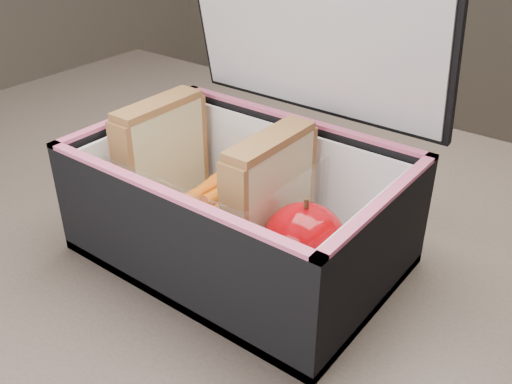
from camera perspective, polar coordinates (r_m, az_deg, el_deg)
kitchen_table at (r=0.57m, az=0.64°, el=-14.76°), size 1.20×0.80×0.75m
lunch_bag at (r=0.49m, az=-1.37°, el=-0.51°), size 0.27×0.21×0.27m
plastic_tub at (r=0.53m, az=-4.32°, el=0.22°), size 0.17×0.12×0.07m
sandwich_left at (r=0.56m, az=-9.40°, el=3.94°), size 0.03×0.09×0.11m
sandwich_right at (r=0.48m, az=1.37°, el=-0.10°), size 0.03×0.09×0.11m
carrot_sticks at (r=0.54m, az=-4.03°, el=-0.75°), size 0.04×0.15×0.03m
paper_napkin at (r=0.48m, az=5.71°, el=-8.21°), size 0.08×0.08×0.01m
red_apple at (r=0.45m, az=4.86°, el=-4.95°), size 0.08×0.08×0.07m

